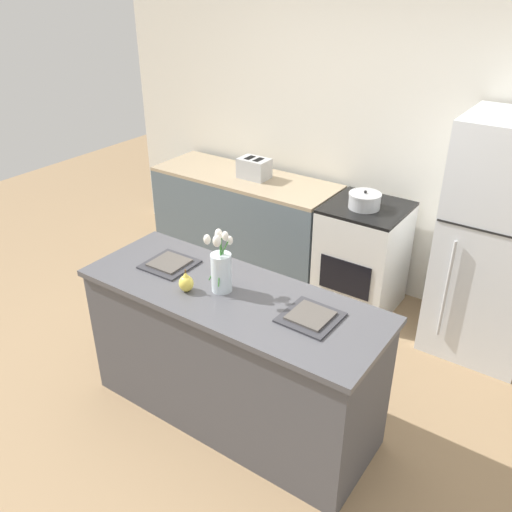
# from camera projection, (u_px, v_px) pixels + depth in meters

# --- Properties ---
(ground_plane) EXTENTS (10.00, 10.00, 0.00)m
(ground_plane) POSITION_uv_depth(u_px,v_px,m) (234.00, 412.00, 3.44)
(ground_plane) COLOR #997A56
(back_wall) EXTENTS (5.20, 0.08, 2.70)m
(back_wall) POSITION_uv_depth(u_px,v_px,m) (383.00, 132.00, 4.25)
(back_wall) COLOR silver
(back_wall) RESTS_ON ground_plane
(kitchen_island) EXTENTS (1.80, 0.66, 0.90)m
(kitchen_island) POSITION_uv_depth(u_px,v_px,m) (232.00, 356.00, 3.23)
(kitchen_island) COLOR #4C4C51
(kitchen_island) RESTS_ON ground_plane
(back_counter) EXTENTS (1.68, 0.60, 0.88)m
(back_counter) POSITION_uv_depth(u_px,v_px,m) (245.00, 222.00, 4.92)
(back_counter) COLOR slate
(back_counter) RESTS_ON ground_plane
(stove_range) EXTENTS (0.60, 0.61, 0.88)m
(stove_range) POSITION_uv_depth(u_px,v_px,m) (362.00, 257.00, 4.34)
(stove_range) COLOR silver
(stove_range) RESTS_ON ground_plane
(refrigerator) EXTENTS (0.68, 0.67, 1.70)m
(refrigerator) POSITION_uv_depth(u_px,v_px,m) (496.00, 242.00, 3.67)
(refrigerator) COLOR silver
(refrigerator) RESTS_ON ground_plane
(flower_vase) EXTENTS (0.13, 0.16, 0.38)m
(flower_vase) POSITION_uv_depth(u_px,v_px,m) (221.00, 268.00, 2.97)
(flower_vase) COLOR silver
(flower_vase) RESTS_ON kitchen_island
(pear_figurine) EXTENTS (0.08, 0.08, 0.14)m
(pear_figurine) POSITION_uv_depth(u_px,v_px,m) (186.00, 283.00, 3.01)
(pear_figurine) COLOR #E5CC4C
(pear_figurine) RESTS_ON kitchen_island
(plate_setting_left) EXTENTS (0.29, 0.29, 0.02)m
(plate_setting_left) POSITION_uv_depth(u_px,v_px,m) (170.00, 264.00, 3.28)
(plate_setting_left) COLOR #333338
(plate_setting_left) RESTS_ON kitchen_island
(plate_setting_right) EXTENTS (0.29, 0.29, 0.02)m
(plate_setting_right) POSITION_uv_depth(u_px,v_px,m) (310.00, 317.00, 2.79)
(plate_setting_right) COLOR #333338
(plate_setting_right) RESTS_ON kitchen_island
(toaster) EXTENTS (0.28, 0.18, 0.17)m
(toaster) POSITION_uv_depth(u_px,v_px,m) (254.00, 168.00, 4.63)
(toaster) COLOR #B7BABC
(toaster) RESTS_ON back_counter
(cooking_pot) EXTENTS (0.24, 0.24, 0.14)m
(cooking_pot) POSITION_uv_depth(u_px,v_px,m) (365.00, 201.00, 4.07)
(cooking_pot) COLOR #B2B5B7
(cooking_pot) RESTS_ON stove_range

